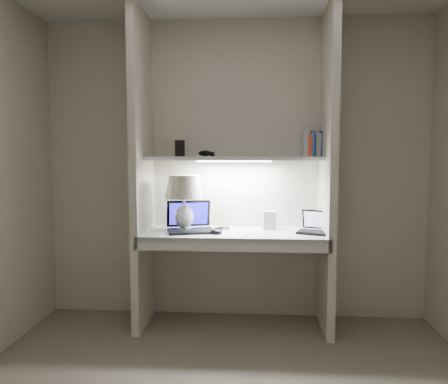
# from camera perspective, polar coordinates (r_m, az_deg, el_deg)

# --- Properties ---
(back_wall) EXTENTS (3.20, 0.01, 2.50)m
(back_wall) POSITION_cam_1_polar(r_m,az_deg,el_deg) (3.70, 1.46, 2.89)
(back_wall) COLOR beige
(back_wall) RESTS_ON floor
(alcove_panel_left) EXTENTS (0.06, 0.55, 2.50)m
(alcove_panel_left) POSITION_cam_1_polar(r_m,az_deg,el_deg) (3.53, -10.67, 2.71)
(alcove_panel_left) COLOR beige
(alcove_panel_left) RESTS_ON floor
(alcove_panel_right) EXTENTS (0.06, 0.55, 2.50)m
(alcove_panel_right) POSITION_cam_1_polar(r_m,az_deg,el_deg) (3.46, 13.42, 2.61)
(alcove_panel_right) COLOR beige
(alcove_panel_right) RESTS_ON floor
(desk) EXTENTS (1.40, 0.55, 0.04)m
(desk) POSITION_cam_1_polar(r_m,az_deg,el_deg) (3.48, 1.24, -5.54)
(desk) COLOR white
(desk) RESTS_ON alcove_panel_left
(desk_apron) EXTENTS (1.46, 0.03, 0.10)m
(desk_apron) POSITION_cam_1_polar(r_m,az_deg,el_deg) (3.23, 1.01, -6.91)
(desk_apron) COLOR silver
(desk_apron) RESTS_ON desk
(shelf) EXTENTS (1.40, 0.36, 0.03)m
(shelf) POSITION_cam_1_polar(r_m,az_deg,el_deg) (3.51, 1.33, 4.41)
(shelf) COLOR silver
(shelf) RESTS_ON back_wall
(strip_light) EXTENTS (0.60, 0.04, 0.02)m
(strip_light) POSITION_cam_1_polar(r_m,az_deg,el_deg) (3.51, 1.33, 4.05)
(strip_light) COLOR white
(strip_light) RESTS_ON shelf
(table_lamp) EXTENTS (0.31, 0.31, 0.45)m
(table_lamp) POSITION_cam_1_polar(r_m,az_deg,el_deg) (3.50, -5.25, -0.17)
(table_lamp) COLOR white
(table_lamp) RESTS_ON desk
(laptop_main) EXTENTS (0.42, 0.39, 0.24)m
(laptop_main) POSITION_cam_1_polar(r_m,az_deg,el_deg) (3.51, -4.47, -4.22)
(laptop_main) COLOR black
(laptop_main) RESTS_ON desk
(laptop_netbook) EXTENTS (0.33, 0.31, 0.17)m
(laptop_netbook) POSITION_cam_1_polar(r_m,az_deg,el_deg) (3.50, 12.04, -4.58)
(laptop_netbook) COLOR black
(laptop_netbook) RESTS_ON desk
(speaker) EXTENTS (0.11, 0.08, 0.15)m
(speaker) POSITION_cam_1_polar(r_m,az_deg,el_deg) (3.60, 5.97, -3.68)
(speaker) COLOR silver
(speaker) RESTS_ON desk
(mouse) EXTENTS (0.12, 0.09, 0.04)m
(mouse) POSITION_cam_1_polar(r_m,az_deg,el_deg) (3.37, -1.05, -5.21)
(mouse) COLOR black
(mouse) RESTS_ON desk
(cable_coil) EXTENTS (0.12, 0.12, 0.01)m
(cable_coil) POSITION_cam_1_polar(r_m,az_deg,el_deg) (3.61, -0.13, -4.72)
(cable_coil) COLOR black
(cable_coil) RESTS_ON desk
(sticky_note) EXTENTS (0.08, 0.08, 0.00)m
(sticky_note) POSITION_cam_1_polar(r_m,az_deg,el_deg) (3.49, -4.83, -5.17)
(sticky_note) COLOR #F3FF35
(sticky_note) RESTS_ON desk
(book_row) EXTENTS (0.19, 0.14, 0.21)m
(book_row) POSITION_cam_1_polar(r_m,az_deg,el_deg) (3.62, 11.72, 6.10)
(book_row) COLOR white
(book_row) RESTS_ON shelf
(shelf_box) EXTENTS (0.09, 0.07, 0.13)m
(shelf_box) POSITION_cam_1_polar(r_m,az_deg,el_deg) (3.62, -5.80, 5.69)
(shelf_box) COLOR black
(shelf_box) RESTS_ON shelf
(shelf_gadget) EXTENTS (0.13, 0.10, 0.05)m
(shelf_gadget) POSITION_cam_1_polar(r_m,az_deg,el_deg) (3.57, -2.50, 5.07)
(shelf_gadget) COLOR black
(shelf_gadget) RESTS_ON shelf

